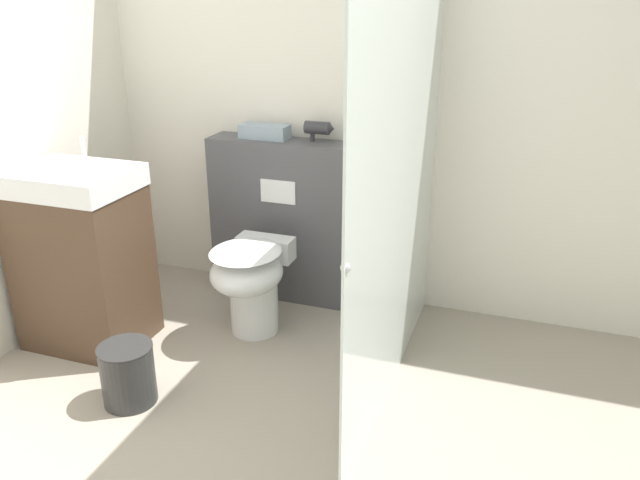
# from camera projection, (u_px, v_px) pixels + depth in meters

# --- Properties ---
(wall_back) EXTENTS (8.00, 0.06, 2.50)m
(wall_back) POSITION_uv_depth(u_px,v_px,m) (335.00, 98.00, 3.67)
(wall_back) COLOR silver
(wall_back) RESTS_ON ground_plane
(partition_panel) EXTENTS (0.94, 0.24, 1.01)m
(partition_panel) POSITION_uv_depth(u_px,v_px,m) (286.00, 221.00, 3.88)
(partition_panel) COLOR #4C4C51
(partition_panel) RESTS_ON ground_plane
(shower_glass) EXTENTS (0.04, 1.77, 2.08)m
(shower_glass) POSITION_uv_depth(u_px,v_px,m) (402.00, 184.00, 2.76)
(shower_glass) COLOR silver
(shower_glass) RESTS_ON ground_plane
(toilet) EXTENTS (0.40, 0.55, 0.53)m
(toilet) POSITION_uv_depth(u_px,v_px,m) (251.00, 280.00, 3.49)
(toilet) COLOR white
(toilet) RESTS_ON ground_plane
(sink_vanity) EXTENTS (0.63, 0.48, 1.13)m
(sink_vanity) POSITION_uv_depth(u_px,v_px,m) (82.00, 258.00, 3.36)
(sink_vanity) COLOR #473323
(sink_vanity) RESTS_ON ground_plane
(hair_drier) EXTENTS (0.18, 0.08, 0.12)m
(hair_drier) POSITION_uv_depth(u_px,v_px,m) (319.00, 128.00, 3.63)
(hair_drier) COLOR #2D2D33
(hair_drier) RESTS_ON partition_panel
(folded_towel) EXTENTS (0.29, 0.13, 0.08)m
(folded_towel) POSITION_uv_depth(u_px,v_px,m) (265.00, 131.00, 3.72)
(folded_towel) COLOR #8C9EAD
(folded_towel) RESTS_ON partition_panel
(waste_bin) EXTENTS (0.26, 0.26, 0.30)m
(waste_bin) POSITION_uv_depth(u_px,v_px,m) (128.00, 374.00, 2.95)
(waste_bin) COLOR #2D2D2D
(waste_bin) RESTS_ON ground_plane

